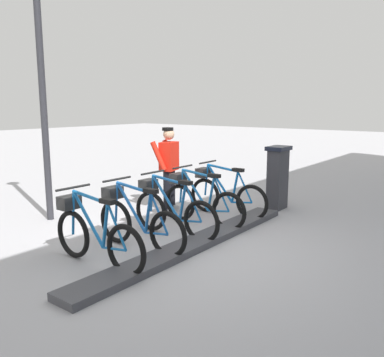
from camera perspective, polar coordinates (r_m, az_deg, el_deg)
ground_plane at (r=6.18m, az=0.43°, el=-9.51°), size 60.00×60.00×0.00m
dock_rail_base at (r=6.17m, az=0.43°, el=-9.07°), size 0.44×4.71×0.10m
payment_kiosk at (r=8.41m, az=11.88°, el=0.27°), size 0.36×0.52×1.28m
bike_docked_0 at (r=7.80m, az=4.54°, el=-2.09°), size 1.72×0.54×1.02m
bike_docked_1 at (r=7.17m, az=1.13°, el=-3.16°), size 1.72×0.54×1.02m
bike_docked_2 at (r=6.57m, az=-2.92°, el=-4.41°), size 1.72×0.54×1.02m
bike_docked_3 at (r=6.02m, az=-7.77°, el=-5.86°), size 1.72×0.54×1.02m
bike_docked_4 at (r=5.53m, az=-13.57°, el=-7.54°), size 1.72×0.54×1.02m
worker_near_rack at (r=8.05m, az=-3.29°, el=1.78°), size 0.52×0.69×1.66m
lamp_post at (r=7.80m, az=-20.45°, el=15.23°), size 0.32×0.32×4.42m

